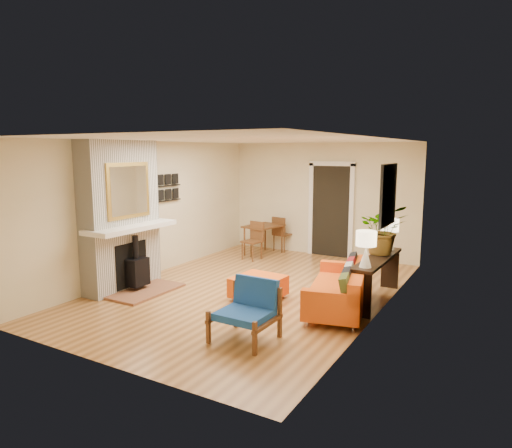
{
  "coord_description": "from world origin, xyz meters",
  "views": [
    {
      "loc": [
        3.93,
        -6.63,
        2.42
      ],
      "look_at": [
        0.0,
        0.2,
        1.15
      ],
      "focal_mm": 32.0,
      "sensor_mm": 36.0,
      "label": 1
    }
  ],
  "objects_px": {
    "lamp_far": "(390,230)",
    "ottoman": "(258,286)",
    "sofa": "(343,289)",
    "console_table": "(377,267)",
    "dining_table": "(266,231)",
    "houseplant": "(383,229)",
    "lamp_near": "(366,245)",
    "blue_chair": "(249,307)"
  },
  "relations": [
    {
      "from": "blue_chair",
      "to": "console_table",
      "type": "relative_size",
      "value": 0.42
    },
    {
      "from": "ottoman",
      "to": "blue_chair",
      "type": "height_order",
      "value": "blue_chair"
    },
    {
      "from": "ottoman",
      "to": "blue_chair",
      "type": "bearing_deg",
      "value": -64.93
    },
    {
      "from": "blue_chair",
      "to": "console_table",
      "type": "height_order",
      "value": "blue_chair"
    },
    {
      "from": "lamp_near",
      "to": "lamp_far",
      "type": "distance_m",
      "value": 1.4
    },
    {
      "from": "sofa",
      "to": "ottoman",
      "type": "xyz_separation_m",
      "value": [
        -1.36,
        -0.23,
        -0.11
      ]
    },
    {
      "from": "ottoman",
      "to": "console_table",
      "type": "relative_size",
      "value": 0.43
    },
    {
      "from": "ottoman",
      "to": "dining_table",
      "type": "height_order",
      "value": "dining_table"
    },
    {
      "from": "console_table",
      "to": "houseplant",
      "type": "relative_size",
      "value": 2.2
    },
    {
      "from": "sofa",
      "to": "console_table",
      "type": "relative_size",
      "value": 1.09
    },
    {
      "from": "lamp_far",
      "to": "console_table",
      "type": "bearing_deg",
      "value": -90.0
    },
    {
      "from": "sofa",
      "to": "dining_table",
      "type": "relative_size",
      "value": 1.25
    },
    {
      "from": "ottoman",
      "to": "sofa",
      "type": "bearing_deg",
      "value": 9.38
    },
    {
      "from": "ottoman",
      "to": "houseplant",
      "type": "height_order",
      "value": "houseplant"
    },
    {
      "from": "ottoman",
      "to": "houseplant",
      "type": "relative_size",
      "value": 0.94
    },
    {
      "from": "console_table",
      "to": "lamp_near",
      "type": "distance_m",
      "value": 0.85
    },
    {
      "from": "ottoman",
      "to": "lamp_near",
      "type": "height_order",
      "value": "lamp_near"
    },
    {
      "from": "dining_table",
      "to": "houseplant",
      "type": "height_order",
      "value": "houseplant"
    },
    {
      "from": "lamp_far",
      "to": "sofa",
      "type": "bearing_deg",
      "value": -104.42
    },
    {
      "from": "dining_table",
      "to": "houseplant",
      "type": "xyz_separation_m",
      "value": [
        3.17,
        -1.77,
        0.59
      ]
    },
    {
      "from": "dining_table",
      "to": "lamp_near",
      "type": "height_order",
      "value": "lamp_near"
    },
    {
      "from": "lamp_far",
      "to": "houseplant",
      "type": "xyz_separation_m",
      "value": [
        -0.01,
        -0.42,
        0.08
      ]
    },
    {
      "from": "houseplant",
      "to": "sofa",
      "type": "bearing_deg",
      "value": -109.93
    },
    {
      "from": "ottoman",
      "to": "lamp_far",
      "type": "distance_m",
      "value": 2.48
    },
    {
      "from": "lamp_near",
      "to": "lamp_far",
      "type": "relative_size",
      "value": 1.0
    },
    {
      "from": "console_table",
      "to": "houseplant",
      "type": "height_order",
      "value": "houseplant"
    },
    {
      "from": "console_table",
      "to": "houseplant",
      "type": "distance_m",
      "value": 0.63
    },
    {
      "from": "lamp_far",
      "to": "houseplant",
      "type": "height_order",
      "value": "houseplant"
    },
    {
      "from": "blue_chair",
      "to": "lamp_far",
      "type": "height_order",
      "value": "lamp_far"
    },
    {
      "from": "sofa",
      "to": "houseplant",
      "type": "bearing_deg",
      "value": 70.07
    },
    {
      "from": "lamp_far",
      "to": "ottoman",
      "type": "bearing_deg",
      "value": -137.26
    },
    {
      "from": "lamp_far",
      "to": "dining_table",
      "type": "bearing_deg",
      "value": 156.99
    },
    {
      "from": "ottoman",
      "to": "lamp_near",
      "type": "distance_m",
      "value": 1.92
    },
    {
      "from": "sofa",
      "to": "console_table",
      "type": "xyz_separation_m",
      "value": [
        0.35,
        0.65,
        0.25
      ]
    },
    {
      "from": "lamp_far",
      "to": "houseplant",
      "type": "distance_m",
      "value": 0.43
    },
    {
      "from": "sofa",
      "to": "houseplant",
      "type": "distance_m",
      "value": 1.29
    },
    {
      "from": "houseplant",
      "to": "lamp_near",
      "type": "bearing_deg",
      "value": -89.42
    },
    {
      "from": "console_table",
      "to": "lamp_far",
      "type": "relative_size",
      "value": 3.43
    },
    {
      "from": "dining_table",
      "to": "houseplant",
      "type": "distance_m",
      "value": 3.68
    },
    {
      "from": "console_table",
      "to": "lamp_far",
      "type": "distance_m",
      "value": 0.86
    },
    {
      "from": "lamp_near",
      "to": "sofa",
      "type": "bearing_deg",
      "value": 172.25
    },
    {
      "from": "dining_table",
      "to": "lamp_far",
      "type": "relative_size",
      "value": 2.97
    }
  ]
}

